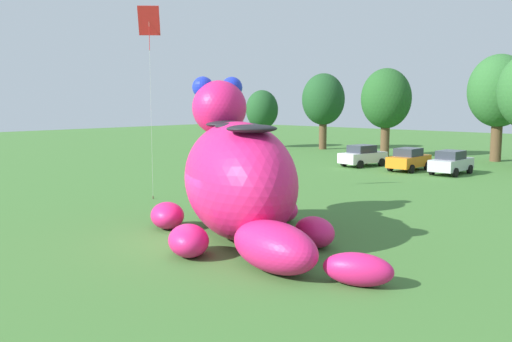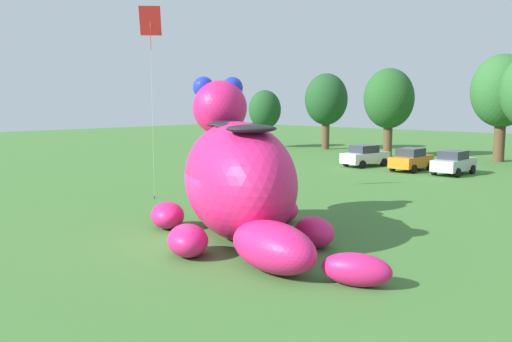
% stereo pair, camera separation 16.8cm
% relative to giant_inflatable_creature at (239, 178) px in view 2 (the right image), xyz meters
% --- Properties ---
extents(ground_plane, '(160.00, 160.00, 0.00)m').
position_rel_giant_inflatable_creature_xyz_m(ground_plane, '(-0.75, -1.77, -2.30)').
color(ground_plane, '#427533').
extents(giant_inflatable_creature, '(12.21, 8.48, 6.28)m').
position_rel_giant_inflatable_creature_xyz_m(giant_inflatable_creature, '(0.00, 0.00, 0.00)').
color(giant_inflatable_creature, '#E01E6B').
rests_on(giant_inflatable_creature, ground).
extents(car_white, '(2.45, 4.33, 1.72)m').
position_rel_giant_inflatable_creature_xyz_m(car_white, '(-9.07, 23.39, -1.44)').
color(car_white, white).
rests_on(car_white, ground).
extents(car_orange, '(1.98, 4.12, 1.72)m').
position_rel_giant_inflatable_creature_xyz_m(car_orange, '(-4.99, 23.30, -1.44)').
color(car_orange, orange).
rests_on(car_orange, ground).
extents(car_silver, '(1.96, 4.11, 1.72)m').
position_rel_giant_inflatable_creature_xyz_m(car_silver, '(-1.76, 23.42, -1.44)').
color(car_silver, '#B7BABF').
rests_on(car_silver, ground).
extents(tree_far_left, '(3.63, 3.63, 6.44)m').
position_rel_giant_inflatable_creature_xyz_m(tree_far_left, '(-27.31, 31.48, 1.92)').
color(tree_far_left, brown).
rests_on(tree_far_left, ground).
extents(tree_left, '(4.61, 4.61, 8.18)m').
position_rel_giant_inflatable_creature_xyz_m(tree_left, '(-20.91, 34.28, 3.06)').
color(tree_left, brown).
rests_on(tree_left, ground).
extents(tree_mid_left, '(4.65, 4.65, 8.25)m').
position_rel_giant_inflatable_creature_xyz_m(tree_mid_left, '(-11.73, 31.51, 3.10)').
color(tree_mid_left, brown).
rests_on(tree_mid_left, ground).
extents(tree_centre_left, '(5.19, 5.19, 9.21)m').
position_rel_giant_inflatable_creature_xyz_m(tree_centre_left, '(-2.58, 34.46, 3.73)').
color(tree_centre_left, brown).
rests_on(tree_centre_left, ground).
extents(tethered_flying_kite, '(1.13, 1.13, 10.06)m').
position_rel_giant_inflatable_creature_xyz_m(tethered_flying_kite, '(-9.27, 2.84, 6.87)').
color(tethered_flying_kite, brown).
rests_on(tethered_flying_kite, ground).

